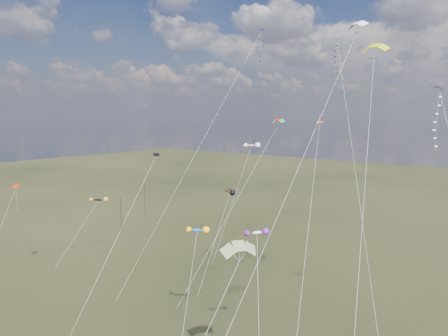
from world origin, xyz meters
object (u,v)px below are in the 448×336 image
Objects in this scene: utility_pole_far at (145,200)px; diamond_black_high at (339,72)px; utility_pole_near at (121,215)px; parafoil_yellow at (374,47)px; novelty_black_orange at (98,200)px.

diamond_black_high reaches higher than utility_pole_far.
diamond_black_high is (48.47, 1.53, 28.34)m from utility_pole_near.
novelty_black_orange is at bearing -178.23° from parafoil_yellow.
utility_pole_far is 32.42m from novelty_black_orange.
utility_pole_near is at bearing 169.14° from parafoil_yellow.
novelty_black_orange is (-39.00, -13.98, -21.55)m from diamond_black_high.
utility_pole_near and utility_pole_far have the same top height.
parafoil_yellow reaches higher than utility_pole_far.
utility_pole_far is at bearing 167.55° from diamond_black_high.
parafoil_yellow reaches higher than utility_pole_near.
parafoil_yellow is at bearing -55.03° from diamond_black_high.
diamond_black_high is (56.47, -12.47, 28.34)m from utility_pole_far.
novelty_black_orange is at bearing -52.74° from utility_pole_near.
diamond_black_high is 1.10× the size of parafoil_yellow.
novelty_black_orange is at bearing -160.28° from diamond_black_high.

